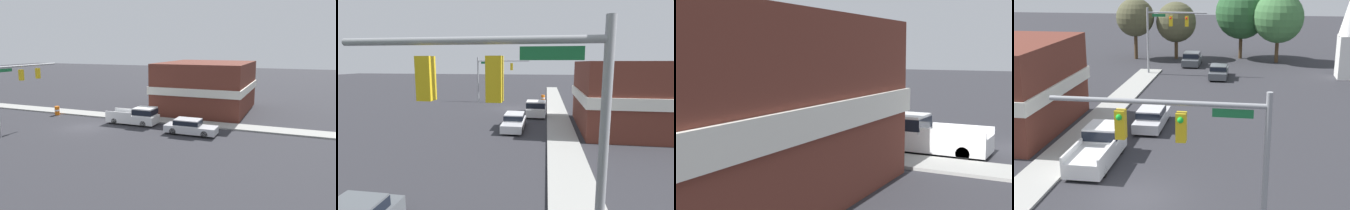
% 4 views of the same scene
% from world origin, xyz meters
% --- Properties ---
extents(sidewalk_curb, '(2.40, 60.00, 0.14)m').
position_xyz_m(sidewalk_curb, '(-5.70, 0.00, 0.07)').
color(sidewalk_curb, '#9E9E99').
rests_on(sidewalk_curb, ground).
extents(car_lead, '(1.81, 4.89, 1.45)m').
position_xyz_m(car_lead, '(-1.51, 10.75, 0.76)').
color(car_lead, black).
rests_on(car_lead, ground).
extents(car_oncoming, '(1.79, 4.53, 1.40)m').
position_xyz_m(car_oncoming, '(2.00, 27.24, 0.74)').
color(car_oncoming, black).
rests_on(car_oncoming, ground).
extents(pickup_truck_parked, '(2.10, 5.42, 1.86)m').
position_xyz_m(pickup_truck_parked, '(-3.25, 4.33, 0.91)').
color(pickup_truck_parked, black).
rests_on(pickup_truck_parked, ground).
extents(corner_brick_building, '(13.03, 10.85, 6.15)m').
position_xyz_m(corner_brick_building, '(-13.77, 9.03, 3.07)').
color(corner_brick_building, brown).
rests_on(corner_brick_building, ground).
extents(church_steeple, '(2.56, 2.56, 9.74)m').
position_xyz_m(church_steeple, '(15.15, 29.16, 5.10)').
color(church_steeple, white).
rests_on(church_steeple, ground).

